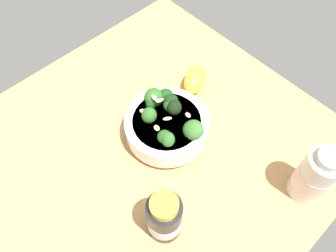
{
  "coord_description": "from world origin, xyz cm",
  "views": [
    {
      "loc": [
        21.74,
        26.94,
        61.49
      ],
      "look_at": [
        -3.2,
        0.39,
        4.0
      ],
      "focal_mm": 35.59,
      "sensor_mm": 36.0,
      "label": 1
    }
  ],
  "objects_px": {
    "bowl_of_broccoli": "(168,125)",
    "bottle_tall": "(314,176)",
    "bottle_short": "(164,218)",
    "lemon_wedge": "(195,80)"
  },
  "relations": [
    {
      "from": "lemon_wedge",
      "to": "bottle_short",
      "type": "xyz_separation_m",
      "value": [
        0.28,
        0.19,
        0.03
      ]
    },
    {
      "from": "lemon_wedge",
      "to": "bottle_short",
      "type": "relative_size",
      "value": 0.65
    },
    {
      "from": "bottle_short",
      "to": "bottle_tall",
      "type": "bearing_deg",
      "value": 151.99
    },
    {
      "from": "lemon_wedge",
      "to": "bottle_short",
      "type": "distance_m",
      "value": 0.34
    },
    {
      "from": "bowl_of_broccoli",
      "to": "bottle_tall",
      "type": "relative_size",
      "value": 1.29
    },
    {
      "from": "lemon_wedge",
      "to": "bottle_tall",
      "type": "xyz_separation_m",
      "value": [
        0.03,
        0.33,
        0.04
      ]
    },
    {
      "from": "lemon_wedge",
      "to": "bowl_of_broccoli",
      "type": "bearing_deg",
      "value": 21.94
    },
    {
      "from": "bottle_short",
      "to": "lemon_wedge",
      "type": "bearing_deg",
      "value": -144.86
    },
    {
      "from": "lemon_wedge",
      "to": "bottle_short",
      "type": "bearing_deg",
      "value": 35.14
    },
    {
      "from": "bowl_of_broccoli",
      "to": "bottle_tall",
      "type": "xyz_separation_m",
      "value": [
        -0.11,
        0.27,
        0.02
      ]
    }
  ]
}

